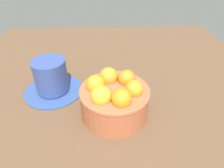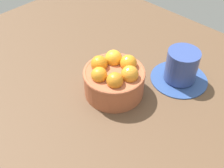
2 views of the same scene
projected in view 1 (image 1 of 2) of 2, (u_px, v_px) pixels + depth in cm
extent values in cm
cube|color=brown|center=(114.00, 119.00, 45.95)|extent=(110.70, 86.61, 3.82)
cylinder|color=#AD5938|center=(114.00, 102.00, 42.93)|extent=(14.52, 14.52, 6.58)
torus|color=#AD5938|center=(115.00, 91.00, 41.25)|extent=(14.72, 14.72, 1.00)
sphere|color=orange|center=(96.00, 84.00, 41.20)|extent=(4.06, 4.06, 4.06)
sphere|color=gold|center=(101.00, 96.00, 38.13)|extent=(4.14, 4.14, 4.14)
sphere|color=orange|center=(122.00, 99.00, 37.50)|extent=(4.00, 4.00, 4.00)
sphere|color=orange|center=(134.00, 89.00, 39.93)|extent=(3.72, 3.72, 3.72)
sphere|color=orange|center=(127.00, 78.00, 43.00)|extent=(3.82, 3.82, 3.82)
sphere|color=orange|center=(109.00, 76.00, 43.63)|extent=(4.11, 4.11, 4.11)
cylinder|color=#2E4A88|center=(54.00, 90.00, 51.35)|extent=(14.72, 14.72, 0.60)
cylinder|color=#33478C|center=(51.00, 76.00, 48.80)|extent=(7.99, 7.99, 8.17)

